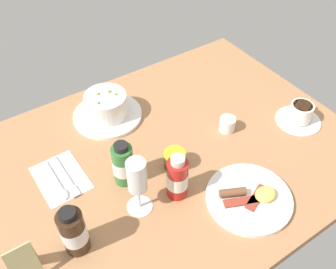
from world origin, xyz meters
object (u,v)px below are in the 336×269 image
object	(u,v)px
wine_glass	(137,179)
menu_card	(23,261)
coffee_cup	(300,114)
breakfast_plate	(249,198)
sauce_bottle_brown	(73,232)
porridge_bowl	(106,107)
sauce_bottle_red	(177,178)
creamer_jug	(228,124)
cutlery_setting	(61,179)
sauce_bottle_green	(123,164)
jam_jar	(175,160)

from	to	relation	value
wine_glass	menu_card	bearing A→B (deg)	2.89
coffee_cup	menu_card	size ratio (longest dim) A/B	1.26
wine_glass	breakfast_plate	bearing A→B (deg)	150.46
coffee_cup	sauce_bottle_brown	xyz separation A→B (cm)	(77.37, 1.31, 3.83)
porridge_bowl	coffee_cup	distance (cm)	61.96
breakfast_plate	sauce_bottle_red	bearing A→B (deg)	-40.46
creamer_jug	sauce_bottle_brown	world-z (taller)	sauce_bottle_brown
coffee_cup	creamer_jug	bearing A→B (deg)	-24.03
menu_card	coffee_cup	bearing A→B (deg)	-179.17
creamer_jug	breakfast_plate	bearing A→B (deg)	62.36
cutlery_setting	sauce_bottle_brown	distance (cm)	22.75
sauce_bottle_green	menu_card	xyz separation A→B (cm)	(31.02, 11.51, -0.72)
coffee_cup	creamer_jug	distance (cm)	23.89
sauce_bottle_green	menu_card	bearing A→B (deg)	20.36
cutlery_setting	sauce_bottle_brown	xyz separation A→B (cm)	(4.30, 21.40, 6.40)
coffee_cup	porridge_bowl	bearing A→B (deg)	-35.73
coffee_cup	sauce_bottle_red	bearing A→B (deg)	1.86
sauce_bottle_green	breakfast_plate	world-z (taller)	sauce_bottle_green
wine_glass	sauce_bottle_green	size ratio (longest dim) A/B	1.25
jam_jar	sauce_bottle_brown	size ratio (longest dim) A/B	0.42
creamer_jug	sauce_bottle_red	bearing A→B (deg)	22.68
porridge_bowl	creamer_jug	size ratio (longest dim) A/B	3.74
jam_jar	breakfast_plate	size ratio (longest dim) A/B	0.27
menu_card	cutlery_setting	bearing A→B (deg)	-127.13
creamer_jug	wine_glass	world-z (taller)	wine_glass
porridge_bowl	sauce_bottle_brown	bearing A→B (deg)	54.14
creamer_jug	sauce_bottle_brown	xyz separation A→B (cm)	(55.56, 11.03, 4.24)
porridge_bowl	sauce_bottle_brown	distance (cm)	46.31
wine_glass	sauce_bottle_brown	world-z (taller)	wine_glass
wine_glass	sauce_bottle_red	world-z (taller)	wine_glass
sauce_bottle_brown	sauce_bottle_green	bearing A→B (deg)	-148.94
wine_glass	menu_card	size ratio (longest dim) A/B	1.52
coffee_cup	menu_card	world-z (taller)	menu_card
porridge_bowl	sauce_bottle_green	distance (cm)	27.25
cutlery_setting	coffee_cup	xyz separation A→B (cm)	(-73.07, 20.10, 2.58)
creamer_jug	wine_glass	xyz separation A→B (cm)	(37.64, 9.52, 9.17)
jam_jar	sauce_bottle_red	xyz separation A→B (cm)	(4.75, 8.07, 3.55)
sauce_bottle_green	breakfast_plate	distance (cm)	34.55
wine_glass	breakfast_plate	size ratio (longest dim) A/B	0.76
creamer_jug	menu_card	world-z (taller)	menu_card
cutlery_setting	creamer_jug	bearing A→B (deg)	168.56
coffee_cup	breakfast_plate	bearing A→B (deg)	22.31
sauce_bottle_green	sauce_bottle_brown	size ratio (longest dim) A/B	0.96
creamer_jug	breakfast_plate	size ratio (longest dim) A/B	0.26
sauce_bottle_brown	breakfast_plate	xyz separation A→B (cm)	(-43.10, 12.76, -5.72)
porridge_bowl	cutlery_setting	bearing A→B (deg)	35.20
creamer_jug	sauce_bottle_green	size ratio (longest dim) A/B	0.43
porridge_bowl	coffee_cup	xyz separation A→B (cm)	(-50.29, 36.17, -1.22)
creamer_jug	menu_card	distance (cm)	68.43
porridge_bowl	wine_glass	size ratio (longest dim) A/B	1.29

